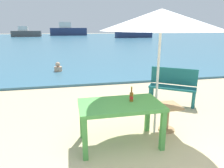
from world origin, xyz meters
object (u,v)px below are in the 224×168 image
Objects in this scene: boat_barge at (68,31)px; patio_umbrella at (161,20)px; beer_bottle_amber at (131,96)px; boat_fishing_trawler at (26,33)px; bench_teal_center at (173,84)px; side_table_wood at (168,114)px; boat_sailboat at (133,33)px; picnic_table_green at (120,109)px; swimmer_person at (58,68)px.

patio_umbrella is at bearing -88.04° from boat_barge.
patio_umbrella is at bearing 19.03° from beer_bottle_amber.
boat_fishing_trawler is (-8.85, 39.34, -0.08)m from beer_bottle_amber.
bench_teal_center is 0.23× the size of boat_fishing_trawler.
bench_teal_center is at bearing 43.95° from beer_bottle_amber.
beer_bottle_amber reaches higher than side_table_wood.
boat_barge is at bearing 27.73° from boat_fishing_trawler.
boat_sailboat reaches higher than beer_bottle_amber.
picnic_table_green is at bearing -107.92° from boat_sailboat.
boat_fishing_trawler is at bearing 102.40° from swimmer_person.
boat_barge is at bearing 91.23° from beer_bottle_amber.
beer_bottle_amber is at bearing -77.32° from boat_fishing_trawler.
side_table_wood is 1.32× the size of swimmer_person.
boat_fishing_trawler reaches higher than picnic_table_green.
side_table_wood is at bearing 14.45° from beer_bottle_amber.
picnic_table_green is 33.78m from boat_sailboat.
side_table_wood is at bearing -68.01° from swimmer_person.
boat_fishing_trawler is at bearing -152.27° from boat_barge.
swimmer_person is at bearing 102.24° from picnic_table_green.
boat_fishing_trawler is (-7.32, 33.30, 0.53)m from swimmer_person.
boat_sailboat reaches higher than patio_umbrella.
patio_umbrella is 5.61× the size of swimmer_person.
bench_teal_center reaches higher than side_table_wood.
boat_barge is (-2.58, 41.92, 0.54)m from bench_teal_center.
swimmer_person is at bearing -114.22° from boat_sailboat.
bench_teal_center is at bearing -74.46° from boat_fishing_trawler.
picnic_table_green is at bearing -165.33° from side_table_wood.
boat_sailboat is at bearing 73.63° from side_table_wood.
beer_bottle_amber reaches higher than bench_teal_center.
patio_umbrella is at bearing -70.40° from swimmer_person.
boat_fishing_trawler reaches higher than side_table_wood.
patio_umbrella reaches higher than beer_bottle_amber.
picnic_table_green is at bearing -161.93° from patio_umbrella.
patio_umbrella is at bearing -175.43° from side_table_wood.
picnic_table_green reaches higher than side_table_wood.
boat_sailboat is at bearing 73.20° from patio_umbrella.
swimmer_person is (-3.18, 4.45, -0.30)m from bench_teal_center.
patio_umbrella reaches higher than swimmer_person.
side_table_wood is (0.82, 0.21, -0.50)m from beer_bottle_amber.
beer_bottle_amber is at bearing -75.77° from swimmer_person.
boat_sailboat is (9.63, 31.89, -1.21)m from patio_umbrella.
beer_bottle_amber is 1.39m from patio_umbrella.
patio_umbrella is at bearing -128.10° from bench_teal_center.
boat_barge is at bearing 91.96° from patio_umbrella.
boat_sailboat is (11.11, -11.42, -0.18)m from boat_barge.
picnic_table_green is 2.48m from bench_teal_center.
patio_umbrella is (0.55, 0.19, 1.26)m from beer_bottle_amber.
beer_bottle_amber is at bearing 15.50° from picnic_table_green.
beer_bottle_amber is 0.98m from side_table_wood.
bench_teal_center is 0.15× the size of boat_barge.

